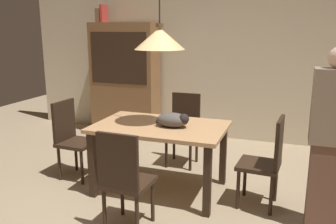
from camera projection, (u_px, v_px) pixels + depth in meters
The scene contains 13 objects.
ground at pixel (148, 208), 3.60m from camera, with size 10.00×10.00×0.00m, color #998466.
back_wall at pixel (211, 48), 5.69m from camera, with size 6.40×0.10×2.90m, color beige.
dining_table at pixel (160, 134), 3.86m from camera, with size 1.40×0.90×0.75m.
chair_right_side at pixel (267, 159), 3.52m from camera, with size 0.43×0.43×0.93m.
chair_near_front at pixel (124, 177), 3.08m from camera, with size 0.42×0.42×0.93m.
chair_left_side at pixel (72, 136), 4.26m from camera, with size 0.42×0.42×0.93m.
chair_far_back at pixel (184, 126), 4.69m from camera, with size 0.40×0.40×0.93m.
cat_sleeping at pixel (174, 120), 3.74m from camera, with size 0.39×0.24×0.16m.
pendant_lamp at pixel (160, 38), 3.62m from camera, with size 0.52×0.52×1.30m.
hutch_bookcase at pixel (125, 82), 5.96m from camera, with size 1.12×0.45×1.85m.
book_brown_thick at pixel (100, 16), 5.85m from camera, with size 0.06×0.24×0.22m, color brown.
book_red_tall at pixel (104, 14), 5.82m from camera, with size 0.04×0.22×0.28m, color #B73833.
person_standing at pixel (331, 142), 3.04m from camera, with size 0.36×0.22×1.62m.
Camera 1 is at (1.28, -3.02, 1.77)m, focal length 38.23 mm.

